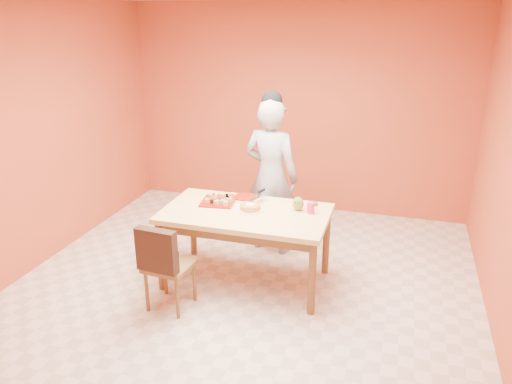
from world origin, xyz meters
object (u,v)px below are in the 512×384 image
(dining_table, at_px, (246,220))
(egg_ornament, at_px, (298,204))
(dining_chair, at_px, (169,264))
(checker_tin, at_px, (313,204))
(magenta_glass, at_px, (311,208))
(red_dinner_plate, at_px, (245,197))
(pastry_platter, at_px, (218,202))
(sponge_cake, at_px, (250,207))
(person, at_px, (271,177))

(dining_table, bearing_deg, egg_ornament, 19.22)
(dining_chair, bearing_deg, egg_ornament, 44.32)
(checker_tin, bearing_deg, dining_chair, -137.98)
(magenta_glass, height_order, checker_tin, magenta_glass)
(red_dinner_plate, height_order, egg_ornament, egg_ornament)
(dining_table, height_order, dining_chair, dining_chair)
(pastry_platter, distance_m, magenta_glass, 0.94)
(dining_chair, bearing_deg, dining_table, 56.45)
(dining_table, distance_m, magenta_glass, 0.64)
(dining_table, height_order, pastry_platter, pastry_platter)
(magenta_glass, bearing_deg, pastry_platter, 179.73)
(dining_table, distance_m, red_dinner_plate, 0.38)
(red_dinner_plate, relative_size, checker_tin, 2.48)
(magenta_glass, bearing_deg, dining_table, -167.44)
(dining_chair, bearing_deg, pastry_platter, 81.77)
(dining_table, bearing_deg, sponge_cake, 45.46)
(dining_table, bearing_deg, red_dinner_plate, 108.83)
(dining_table, height_order, checker_tin, checker_tin)
(person, distance_m, checker_tin, 0.70)
(dining_table, bearing_deg, checker_tin, 30.53)
(person, bearing_deg, magenta_glass, 142.64)
(egg_ornament, bearing_deg, dining_chair, -145.67)
(dining_chair, bearing_deg, checker_tin, 46.98)
(magenta_glass, bearing_deg, egg_ornament, 166.07)
(red_dinner_plate, distance_m, checker_tin, 0.71)
(pastry_platter, bearing_deg, person, 59.01)
(pastry_platter, distance_m, sponge_cake, 0.39)
(sponge_cake, bearing_deg, egg_ornament, 16.33)
(dining_table, height_order, person, person)
(dining_chair, distance_m, sponge_cake, 0.95)
(pastry_platter, relative_size, checker_tin, 3.57)
(sponge_cake, distance_m, checker_tin, 0.64)
(dining_chair, distance_m, egg_ornament, 1.35)
(sponge_cake, height_order, checker_tin, sponge_cake)
(pastry_platter, height_order, sponge_cake, sponge_cake)
(egg_ornament, relative_size, checker_tin, 1.50)
(person, bearing_deg, checker_tin, 153.51)
(magenta_glass, bearing_deg, person, 131.47)
(pastry_platter, distance_m, checker_tin, 0.95)
(sponge_cake, xyz_separation_m, checker_tin, (0.56, 0.31, -0.02))
(dining_table, relative_size, sponge_cake, 7.96)
(egg_ornament, xyz_separation_m, checker_tin, (0.11, 0.18, -0.06))
(person, bearing_deg, dining_chair, 79.52)
(dining_chair, height_order, sponge_cake, dining_chair)
(person, xyz_separation_m, egg_ornament, (0.43, -0.60, -0.04))
(person, height_order, red_dinner_plate, person)
(red_dinner_plate, bearing_deg, pastry_platter, -135.54)
(dining_chair, height_order, checker_tin, dining_chair)
(sponge_cake, height_order, egg_ornament, egg_ornament)
(dining_chair, height_order, magenta_glass, magenta_glass)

